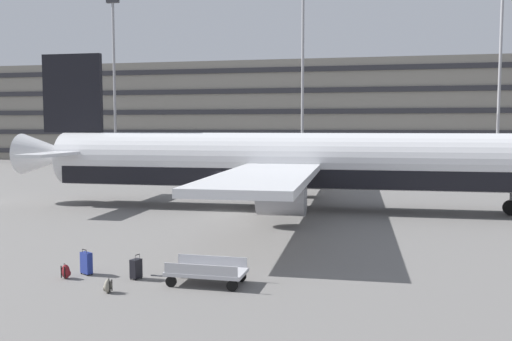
% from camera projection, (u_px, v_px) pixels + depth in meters
% --- Properties ---
extents(ground_plane, '(600.00, 600.00, 0.00)m').
position_uv_depth(ground_plane, '(233.00, 213.00, 32.72)').
color(ground_plane, slate).
extents(terminal_structure, '(177.97, 20.24, 14.75)m').
position_uv_depth(terminal_structure, '(315.00, 113.00, 85.64)').
color(terminal_structure, gray).
rests_on(terminal_structure, ground_plane).
extents(airliner, '(38.28, 30.90, 10.12)m').
position_uv_depth(airliner, '(296.00, 163.00, 34.05)').
color(airliner, silver).
rests_on(airliner, ground_plane).
extents(light_mast_left, '(1.80, 0.50, 23.01)m').
position_uv_depth(light_mast_left, '(114.00, 69.00, 75.22)').
color(light_mast_left, gray).
rests_on(light_mast_left, ground_plane).
extents(light_mast_center_left, '(1.80, 0.50, 24.02)m').
position_uv_depth(light_mast_center_left, '(303.00, 61.00, 70.01)').
color(light_mast_center_left, gray).
rests_on(light_mast_center_left, ground_plane).
extents(light_mast_center_right, '(1.80, 0.50, 23.74)m').
position_uv_depth(light_mast_center_right, '(500.00, 58.00, 65.32)').
color(light_mast_center_right, gray).
rests_on(light_mast_center_right, ground_plane).
extents(suitcase_purple, '(0.52, 0.42, 0.92)m').
position_uv_depth(suitcase_purple, '(86.00, 263.00, 19.13)').
color(suitcase_purple, navy).
rests_on(suitcase_purple, ground_plane).
extents(suitcase_laid_flat, '(0.37, 0.43, 0.88)m').
position_uv_depth(suitcase_laid_flat, '(136.00, 268.00, 18.56)').
color(suitcase_laid_flat, black).
rests_on(suitcase_laid_flat, ground_plane).
extents(backpack_small, '(0.42, 0.38, 0.55)m').
position_uv_depth(backpack_small, '(66.00, 272.00, 18.64)').
color(backpack_small, maroon).
rests_on(backpack_small, ground_plane).
extents(backpack_large, '(0.30, 0.38, 0.49)m').
position_uv_depth(backpack_large, '(108.00, 286.00, 17.04)').
color(backpack_large, gray).
rests_on(backpack_large, ground_plane).
extents(baggage_cart, '(3.32, 1.38, 0.82)m').
position_uv_depth(baggage_cart, '(206.00, 272.00, 17.94)').
color(baggage_cart, '#B7B7BC').
rests_on(baggage_cart, ground_plane).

